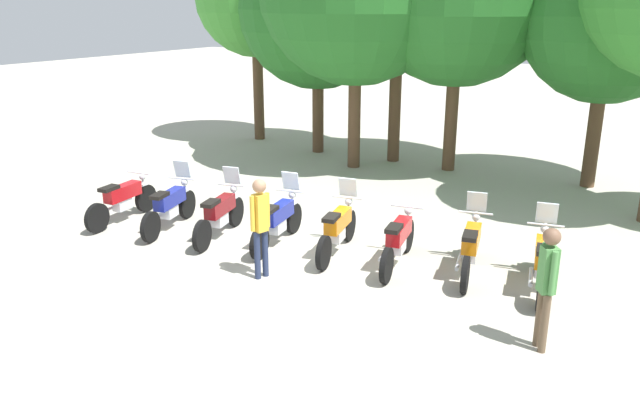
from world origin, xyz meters
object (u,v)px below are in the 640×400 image
object	(u,v)px
motorcycle_4	(338,228)
tree_5	(610,16)
motorcycle_2	(220,213)
motorcycle_0	(123,199)
motorcycle_7	(542,261)
motorcycle_5	(398,240)
motorcycle_1	(170,206)
person_1	(547,279)
motorcycle_3	(278,220)
motorcycle_6	(471,246)
person_0	(260,220)
tree_1	(318,9)

from	to	relation	value
motorcycle_4	tree_5	bearing A→B (deg)	-35.73
motorcycle_2	motorcycle_4	distance (m)	2.55
motorcycle_0	motorcycle_7	bearing A→B (deg)	-87.84
motorcycle_2	motorcycle_0	bearing A→B (deg)	84.23
motorcycle_5	motorcycle_7	distance (m)	2.51
motorcycle_2	motorcycle_5	xyz separation A→B (m)	(3.72, 0.74, -0.01)
motorcycle_1	person_1	world-z (taller)	person_1
motorcycle_0	tree_5	xyz separation A→B (m)	(7.96, 8.65, 3.83)
motorcycle_3	person_1	xyz separation A→B (m)	(5.49, -1.11, 0.56)
motorcycle_2	motorcycle_5	world-z (taller)	motorcycle_2
motorcycle_5	person_1	bearing A→B (deg)	-129.32
motorcycle_5	motorcycle_6	bearing A→B (deg)	-84.57
motorcycle_5	person_1	world-z (taller)	person_1
tree_5	motorcycle_0	bearing A→B (deg)	-132.61
motorcycle_0	person_0	distance (m)	4.50
motorcycle_2	tree_1	size ratio (longest dim) A/B	0.31
motorcycle_3	tree_5	distance (m)	9.71
motorcycle_2	person_1	world-z (taller)	person_1
motorcycle_3	tree_1	distance (m)	9.04
person_1	tree_1	bearing A→B (deg)	-80.10
motorcycle_6	person_0	world-z (taller)	person_0
tree_5	tree_1	bearing A→B (deg)	-175.17
motorcycle_0	tree_5	distance (m)	12.37
motorcycle_1	tree_1	bearing A→B (deg)	-7.09
motorcycle_1	person_0	world-z (taller)	person_0
motorcycle_3	motorcycle_5	size ratio (longest dim) A/B	1.00
motorcycle_0	tree_1	world-z (taller)	tree_1
person_1	tree_1	distance (m)	12.94
motorcycle_6	tree_1	world-z (taller)	tree_1
motorcycle_4	person_1	bearing A→B (deg)	-122.08
motorcycle_3	person_0	xyz separation A→B (m)	(0.71, -1.42, 0.56)
person_0	motorcycle_3	bearing A→B (deg)	-48.20
motorcycle_2	tree_5	bearing A→B (deg)	-50.16
person_0	motorcycle_2	bearing A→B (deg)	-13.81
motorcycle_1	motorcycle_7	bearing A→B (deg)	-96.59
motorcycle_5	motorcycle_7	world-z (taller)	motorcycle_7
motorcycle_2	tree_1	xyz separation A→B (m)	(-2.64, 7.51, 3.91)
person_1	tree_5	size ratio (longest dim) A/B	0.28
motorcycle_1	person_0	xyz separation A→B (m)	(3.19, -0.86, 0.56)
person_1	tree_5	world-z (taller)	tree_5
motorcycle_6	motorcycle_1	bearing A→B (deg)	87.01
motorcycle_1	motorcycle_7	distance (m)	7.56
motorcycle_1	motorcycle_4	distance (m)	3.81
motorcycle_7	person_0	distance (m)	4.84
person_0	tree_1	world-z (taller)	tree_1
motorcycle_2	person_1	distance (m)	6.80
motorcycle_6	person_1	size ratio (longest dim) A/B	1.18
motorcycle_2	motorcycle_1	bearing A→B (deg)	83.54
tree_1	motorcycle_0	bearing A→B (deg)	-88.77
motorcycle_2	tree_1	distance (m)	8.86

